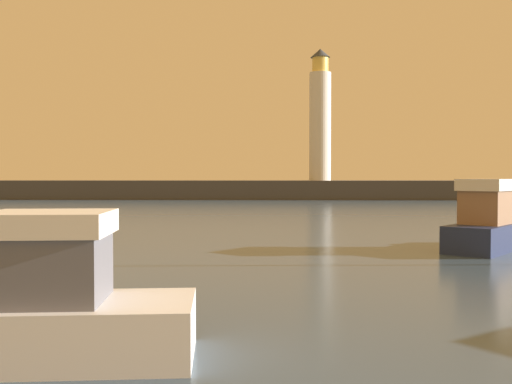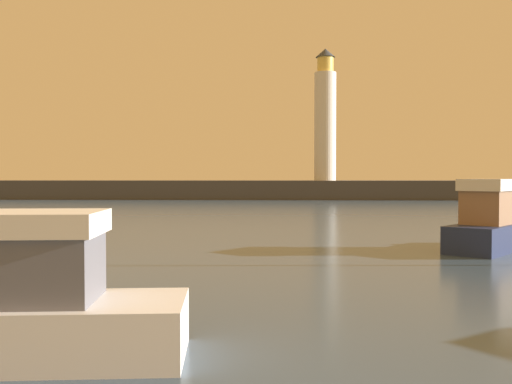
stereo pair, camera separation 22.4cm
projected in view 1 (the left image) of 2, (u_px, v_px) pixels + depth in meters
The scene contains 4 objects.
ground_plane at pixel (261, 220), 34.88m from camera, with size 220.00×220.00×0.00m, color #384C60.
breakwater at pixel (266, 190), 68.12m from camera, with size 94.82×6.68×2.19m, color #423F3D.
lighthouse at pixel (320, 118), 67.72m from camera, with size 2.55×2.55×15.46m.
motorboat_0 at pixel (495, 225), 21.09m from camera, with size 5.02×5.65×2.83m.
Camera 1 is at (0.70, -1.53, 2.61)m, focal length 40.42 mm.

